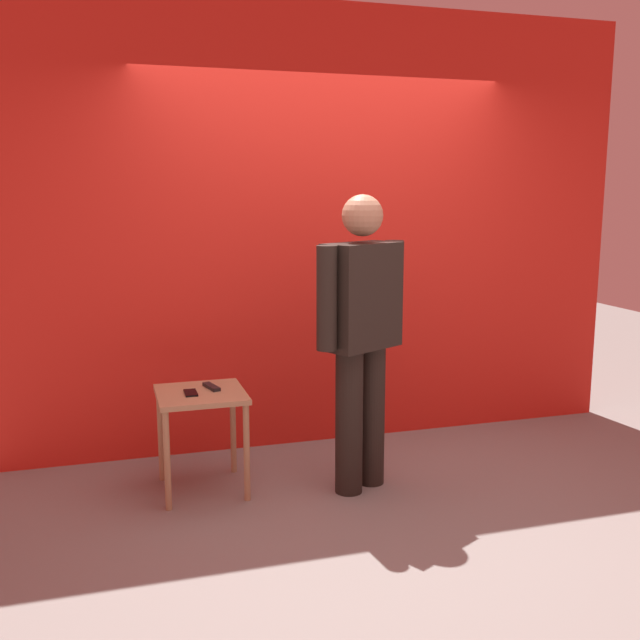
# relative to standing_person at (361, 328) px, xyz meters

# --- Properties ---
(ground_plane) EXTENTS (12.00, 12.00, 0.00)m
(ground_plane) POSITION_rel_standing_person_xyz_m (0.04, -0.28, -0.97)
(ground_plane) COLOR gray
(back_wall_red) EXTENTS (4.43, 0.12, 2.96)m
(back_wall_red) POSITION_rel_standing_person_xyz_m (0.04, 0.92, 0.51)
(back_wall_red) COLOR red
(back_wall_red) RESTS_ON ground_plane
(standing_person) EXTENTS (0.65, 0.42, 1.73)m
(standing_person) POSITION_rel_standing_person_xyz_m (0.00, 0.00, 0.00)
(standing_person) COLOR black
(standing_person) RESTS_ON ground_plane
(side_table) EXTENTS (0.50, 0.50, 0.60)m
(side_table) POSITION_rel_standing_person_xyz_m (-0.90, 0.23, -0.47)
(side_table) COLOR tan
(side_table) RESTS_ON ground_plane
(cell_phone) EXTENTS (0.07, 0.14, 0.01)m
(cell_phone) POSITION_rel_standing_person_xyz_m (-0.96, 0.21, -0.36)
(cell_phone) COLOR black
(cell_phone) RESTS_ON side_table
(tv_remote) EXTENTS (0.09, 0.18, 0.02)m
(tv_remote) POSITION_rel_standing_person_xyz_m (-0.83, 0.28, -0.36)
(tv_remote) COLOR black
(tv_remote) RESTS_ON side_table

